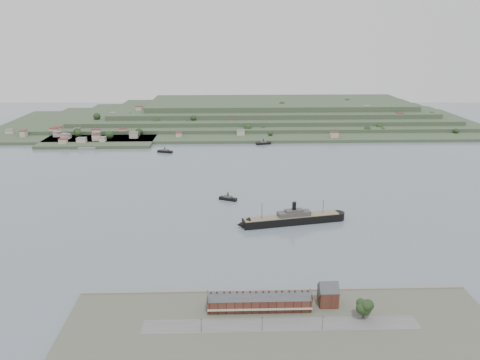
{
  "coord_description": "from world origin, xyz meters",
  "views": [
    {
      "loc": [
        -27.14,
        -384.72,
        143.32
      ],
      "look_at": [
        -14.14,
        30.0,
        12.03
      ],
      "focal_mm": 35.0,
      "sensor_mm": 36.0,
      "label": 1
    }
  ],
  "objects_px": {
    "terrace_row": "(259,301)",
    "gabled_building": "(328,294)",
    "steamship": "(289,219)",
    "fig_tree": "(365,307)",
    "tugboat": "(228,198)"
  },
  "relations": [
    {
      "from": "steamship",
      "to": "tugboat",
      "type": "bearing_deg",
      "value": 130.53
    },
    {
      "from": "terrace_row",
      "to": "fig_tree",
      "type": "distance_m",
      "value": 54.43
    },
    {
      "from": "fig_tree",
      "to": "gabled_building",
      "type": "bearing_deg",
      "value": 138.87
    },
    {
      "from": "steamship",
      "to": "tugboat",
      "type": "relative_size",
      "value": 5.28
    },
    {
      "from": "gabled_building",
      "to": "tugboat",
      "type": "distance_m",
      "value": 180.51
    },
    {
      "from": "tugboat",
      "to": "fig_tree",
      "type": "height_order",
      "value": "fig_tree"
    },
    {
      "from": "terrace_row",
      "to": "gabled_building",
      "type": "height_order",
      "value": "gabled_building"
    },
    {
      "from": "terrace_row",
      "to": "fig_tree",
      "type": "height_order",
      "value": "terrace_row"
    },
    {
      "from": "gabled_building",
      "to": "tugboat",
      "type": "height_order",
      "value": "gabled_building"
    },
    {
      "from": "steamship",
      "to": "tugboat",
      "type": "xyz_separation_m",
      "value": [
        -47.46,
        55.5,
        -2.13
      ]
    },
    {
      "from": "steamship",
      "to": "fig_tree",
      "type": "bearing_deg",
      "value": -80.63
    },
    {
      "from": "terrace_row",
      "to": "gabled_building",
      "type": "xyz_separation_m",
      "value": [
        37.5,
        4.02,
        1.34
      ]
    },
    {
      "from": "gabled_building",
      "to": "fig_tree",
      "type": "bearing_deg",
      "value": -41.13
    },
    {
      "from": "terrace_row",
      "to": "tugboat",
      "type": "relative_size",
      "value": 3.34
    },
    {
      "from": "steamship",
      "to": "fig_tree",
      "type": "relative_size",
      "value": 7.95
    }
  ]
}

